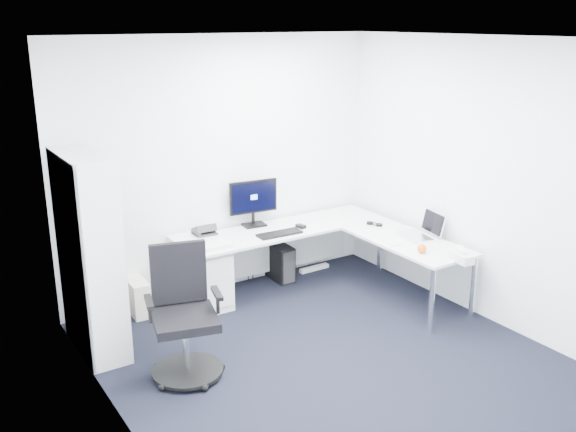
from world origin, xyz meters
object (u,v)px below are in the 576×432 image
task_chair (185,316)px  l_desk (302,266)px  monitor (254,203)px  laptop (414,225)px  bookshelf (90,255)px

task_chair → l_desk: bearing=40.6°
monitor → laptop: size_ratio=1.44×
task_chair → monitor: bearing=58.6°
task_chair → monitor: size_ratio=2.00×
task_chair → monitor: monitor is taller
monitor → laptop: bearing=-39.9°
monitor → laptop: (1.19, -1.23, -0.13)m
l_desk → task_chair: 1.90m
bookshelf → monitor: bookshelf is taller
l_desk → task_chair: bearing=-153.9°
bookshelf → laptop: size_ratio=4.72×
bookshelf → task_chair: bookshelf is taller
monitor → laptop: 1.72m
bookshelf → task_chair: 1.06m
laptop → task_chair: bearing=-165.3°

